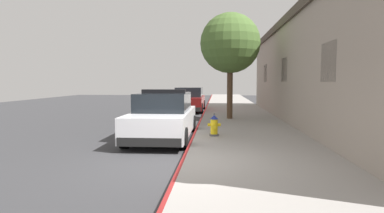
% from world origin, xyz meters
% --- Properties ---
extents(ground_plane, '(30.69, 60.00, 0.20)m').
position_xyz_m(ground_plane, '(-4.11, 10.00, -0.10)').
color(ground_plane, '#353538').
extents(sidewalk_pavement, '(3.78, 60.00, 0.13)m').
position_xyz_m(sidewalk_pavement, '(1.89, 10.00, 0.07)').
color(sidewalk_pavement, gray).
rests_on(sidewalk_pavement, ground).
extents(curb_painted_edge, '(0.08, 60.00, 0.13)m').
position_xyz_m(curb_painted_edge, '(-0.04, 10.00, 0.07)').
color(curb_painted_edge, maroon).
rests_on(curb_painted_edge, ground).
extents(storefront_building, '(5.81, 22.20, 4.88)m').
position_xyz_m(storefront_building, '(6.56, 8.18, 2.45)').
color(storefront_building, gray).
rests_on(storefront_building, ground).
extents(police_cruiser, '(1.94, 4.84, 1.68)m').
position_xyz_m(police_cruiser, '(-1.07, 3.70, 0.74)').
color(police_cruiser, white).
rests_on(police_cruiser, ground).
extents(parked_car_silver_ahead, '(1.94, 4.84, 1.56)m').
position_xyz_m(parked_car_silver_ahead, '(-1.11, 14.40, 0.74)').
color(parked_car_silver_ahead, maroon).
rests_on(parked_car_silver_ahead, ground).
extents(fire_hydrant, '(0.44, 0.40, 0.76)m').
position_xyz_m(fire_hydrant, '(0.64, 3.66, 0.48)').
color(fire_hydrant, '#4C4C51').
rests_on(fire_hydrant, sidewalk_pavement).
extents(street_tree, '(2.91, 2.91, 5.12)m').
position_xyz_m(street_tree, '(1.34, 9.00, 3.78)').
color(street_tree, brown).
rests_on(street_tree, sidewalk_pavement).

